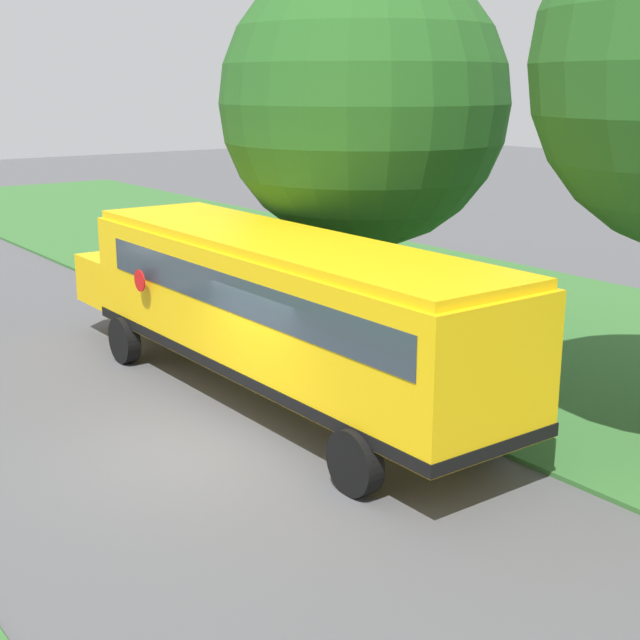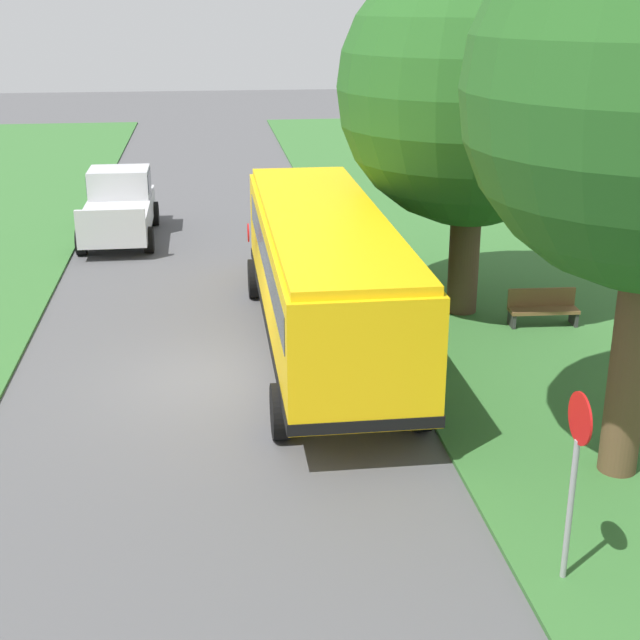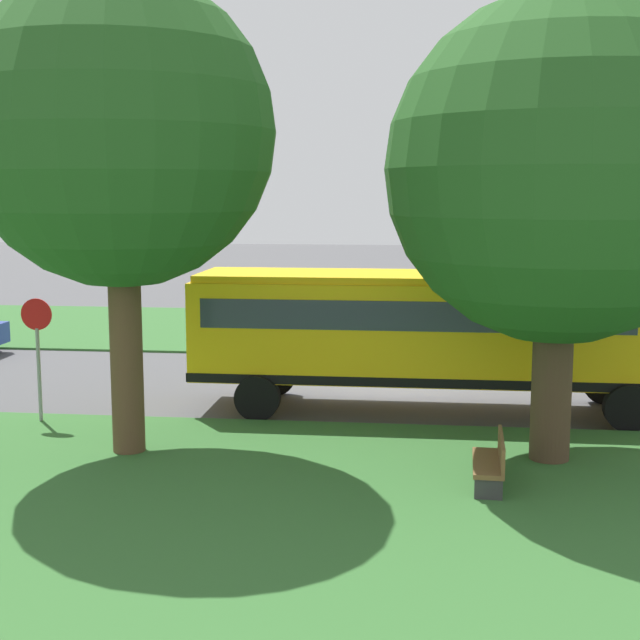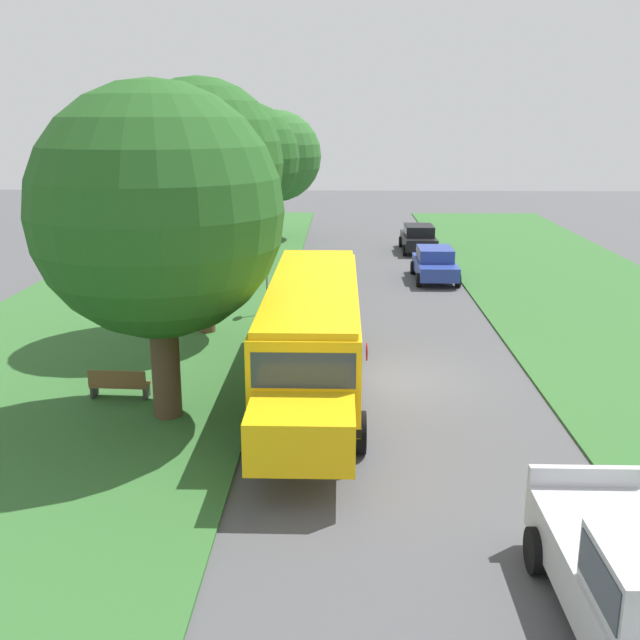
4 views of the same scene
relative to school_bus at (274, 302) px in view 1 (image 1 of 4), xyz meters
The scene contains 5 objects.
ground_plane 3.37m from the school_bus, 26.17° to the left, with size 120.00×120.00×0.00m, color #4C4C4F.
grass_verge 7.84m from the school_bus, behind, with size 12.00×80.00×0.08m, color #33662D.
school_bus is the anchor object (origin of this frame).
oak_tree_beside_bus 5.45m from the school_bus, 151.91° to the right, with size 6.21×6.21×8.49m.
park_bench 5.55m from the school_bus, behind, with size 1.62×0.57×0.92m.
Camera 1 is at (6.25, 12.02, 5.79)m, focal length 50.00 mm.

